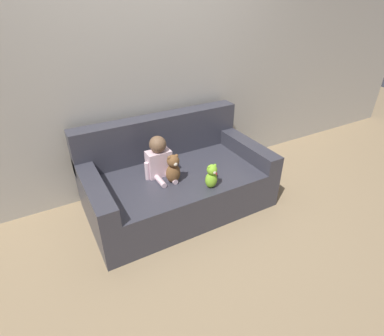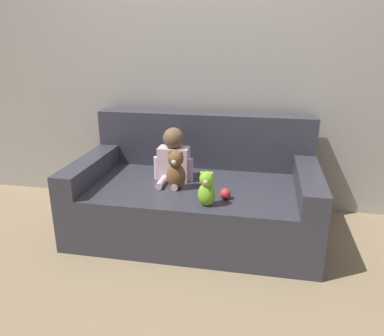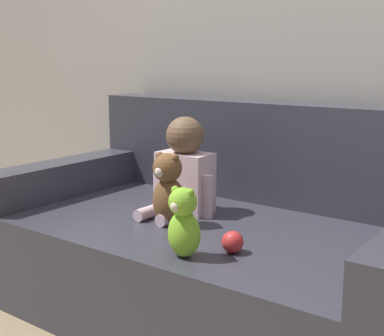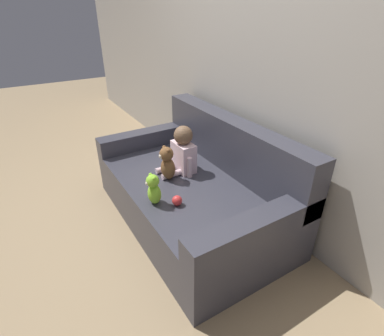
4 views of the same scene
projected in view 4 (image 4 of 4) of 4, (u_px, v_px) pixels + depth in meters
name	position (u px, v px, depth m)	size (l,w,h in m)	color
ground_plane	(190.00, 218.00, 2.57)	(12.00, 12.00, 0.00)	#9E8460
wall_back	(256.00, 53.00, 2.21)	(8.00, 0.05, 2.60)	#ADA89E
couch	(196.00, 189.00, 2.47)	(1.73, 0.98, 0.82)	#383842
person_baby	(182.00, 152.00, 2.44)	(0.29, 0.31, 0.39)	silver
teddy_bear_brown	(167.00, 163.00, 2.34)	(0.13, 0.13, 0.28)	brown
plush_toy_side	(154.00, 189.00, 2.06)	(0.11, 0.10, 0.23)	#8CD133
toy_ball	(177.00, 201.00, 2.07)	(0.07, 0.07, 0.07)	red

